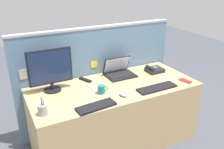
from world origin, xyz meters
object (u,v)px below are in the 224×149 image
object	(u,v)px
computer_mouse_right_hand	(123,94)
cell_phone_red_case	(185,81)
desk_phone	(154,70)
tv_remote	(85,80)
desktop_monitor	(50,69)
pen_cup	(43,110)
cell_phone_silver_slab	(91,86)
keyboard_main	(96,106)
laptop	(119,71)
keyboard_spare	(157,88)
coffee_mug	(102,89)

from	to	relation	value
computer_mouse_right_hand	cell_phone_red_case	xyz separation A→B (m)	(0.82, -0.02, -0.01)
desk_phone	computer_mouse_right_hand	world-z (taller)	desk_phone
tv_remote	desktop_monitor	bearing A→B (deg)	166.75
pen_cup	cell_phone_silver_slab	xyz separation A→B (m)	(0.59, 0.32, -0.04)
tv_remote	desk_phone	bearing A→B (deg)	-32.45
keyboard_main	pen_cup	xyz separation A→B (m)	(-0.46, 0.10, 0.04)
keyboard_main	tv_remote	distance (m)	0.62
keyboard_main	laptop	bearing A→B (deg)	40.72
computer_mouse_right_hand	pen_cup	bearing A→B (deg)	174.79
cell_phone_silver_slab	cell_phone_red_case	size ratio (longest dim) A/B	1.01
keyboard_spare	coffee_mug	size ratio (longest dim) A/B	3.97
laptop	computer_mouse_right_hand	xyz separation A→B (m)	(-0.22, -0.49, -0.03)
tv_remote	cell_phone_red_case	bearing A→B (deg)	-51.04
keyboard_spare	laptop	bearing A→B (deg)	108.84
keyboard_main	cell_phone_silver_slab	xyz separation A→B (m)	(0.13, 0.43, -0.01)
desk_phone	keyboard_spare	distance (m)	0.48
desk_phone	cell_phone_red_case	xyz separation A→B (m)	(0.15, -0.40, -0.02)
laptop	desk_phone	size ratio (longest dim) A/B	1.70
laptop	pen_cup	distance (m)	1.12
computer_mouse_right_hand	desktop_monitor	bearing A→B (deg)	139.08
keyboard_main	coffee_mug	xyz separation A→B (m)	(0.17, 0.24, 0.03)
keyboard_spare	coffee_mug	bearing A→B (deg)	161.92
laptop	desk_phone	world-z (taller)	laptop
cell_phone_silver_slab	tv_remote	xyz separation A→B (m)	(0.00, 0.18, 0.01)
keyboard_main	computer_mouse_right_hand	xyz separation A→B (m)	(0.33, 0.08, 0.01)
desktop_monitor	pen_cup	distance (m)	0.51
computer_mouse_right_hand	tv_remote	world-z (taller)	computer_mouse_right_hand
computer_mouse_right_hand	cell_phone_red_case	world-z (taller)	computer_mouse_right_hand
coffee_mug	pen_cup	bearing A→B (deg)	-168.13
keyboard_spare	tv_remote	size ratio (longest dim) A/B	2.65
tv_remote	keyboard_main	bearing A→B (deg)	-125.09
keyboard_main	pen_cup	world-z (taller)	pen_cup
cell_phone_silver_slab	cell_phone_red_case	bearing A→B (deg)	-29.06
computer_mouse_right_hand	coffee_mug	bearing A→B (deg)	133.52
cell_phone_silver_slab	desktop_monitor	bearing A→B (deg)	154.99
laptop	desk_phone	distance (m)	0.46
desktop_monitor	tv_remote	xyz separation A→B (m)	(0.40, 0.07, -0.23)
coffee_mug	keyboard_main	bearing A→B (deg)	-125.05
desktop_monitor	pen_cup	bearing A→B (deg)	-114.20
keyboard_spare	pen_cup	distance (m)	1.20
keyboard_spare	tv_remote	xyz separation A→B (m)	(-0.60, 0.55, -0.00)
computer_mouse_right_hand	cell_phone_red_case	bearing A→B (deg)	-5.14
desk_phone	laptop	bearing A→B (deg)	165.59
pen_cup	cell_phone_red_case	xyz separation A→B (m)	(1.61, -0.04, -0.04)
coffee_mug	computer_mouse_right_hand	bearing A→B (deg)	-42.81
pen_cup	cell_phone_red_case	world-z (taller)	pen_cup
computer_mouse_right_hand	cell_phone_red_case	size ratio (longest dim) A/B	0.69
desk_phone	cell_phone_silver_slab	distance (m)	0.87
desktop_monitor	cell_phone_red_case	bearing A→B (deg)	-18.61
cell_phone_silver_slab	coffee_mug	world-z (taller)	coffee_mug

